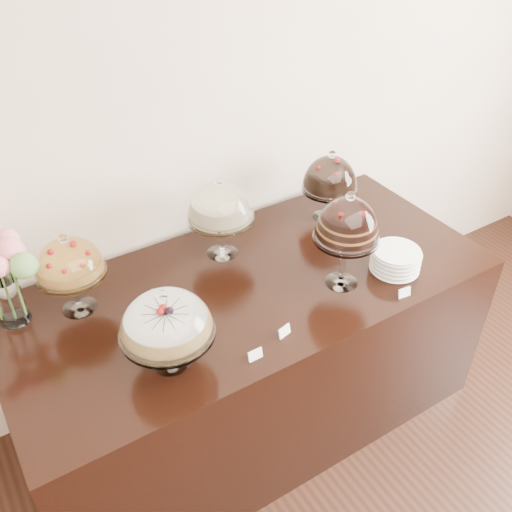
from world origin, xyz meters
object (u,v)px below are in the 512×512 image
cake_stand_sugar_sponge (166,319)px  cake_stand_fruit_tart (69,261)px  cake_stand_choco_layer (348,223)px  flower_vase (2,270)px  cake_stand_dark_choco (330,176)px  cake_stand_cheesecake (220,205)px  plate_stack (395,260)px  display_counter (251,353)px

cake_stand_sugar_sponge → cake_stand_fruit_tart: cake_stand_fruit_tart is taller
cake_stand_choco_layer → flower_vase: bearing=158.0°
cake_stand_dark_choco → cake_stand_cheesecake: bearing=178.9°
cake_stand_dark_choco → cake_stand_fruit_tart: size_ratio=1.00×
flower_vase → cake_stand_dark_choco: bearing=-2.0°
cake_stand_fruit_tart → plate_stack: 1.42m
cake_stand_dark_choco → cake_stand_fruit_tart: same height
cake_stand_cheesecake → flower_vase: (-0.94, 0.04, -0.01)m
flower_vase → cake_stand_sugar_sponge: bearing=-51.9°
flower_vase → plate_stack: 1.67m
cake_stand_choco_layer → display_counter: bearing=148.5°
cake_stand_dark_choco → cake_stand_sugar_sponge: bearing=-156.2°
cake_stand_sugar_sponge → cake_stand_choco_layer: size_ratio=0.76×
cake_stand_cheesecake → cake_stand_fruit_tart: (-0.70, -0.02, -0.02)m
plate_stack → cake_stand_dark_choco: bearing=88.5°
cake_stand_cheesecake → flower_vase: same height
cake_stand_sugar_sponge → flower_vase: (-0.43, 0.55, 0.04)m
cake_stand_choco_layer → cake_stand_dark_choco: (0.28, 0.46, -0.08)m
cake_stand_choco_layer → cake_stand_cheesecake: (-0.34, 0.48, -0.05)m
cake_stand_sugar_sponge → cake_stand_choco_layer: (0.85, 0.03, 0.09)m
cake_stand_choco_layer → flower_vase: 1.39m
cake_stand_choco_layer → cake_stand_sugar_sponge: bearing=-177.7°
flower_vase → display_counter: bearing=-18.1°
cake_stand_sugar_sponge → flower_vase: flower_vase is taller
cake_stand_choco_layer → cake_stand_dark_choco: bearing=59.0°
display_counter → flower_vase: bearing=161.9°
cake_stand_sugar_sponge → flower_vase: 0.70m
display_counter → cake_stand_cheesecake: cake_stand_cheesecake is taller
cake_stand_sugar_sponge → plate_stack: (1.12, -0.02, -0.17)m
cake_stand_sugar_sponge → cake_stand_fruit_tart: size_ratio=0.94×
cake_stand_choco_layer → plate_stack: cake_stand_choco_layer is taller
cake_stand_sugar_sponge → flower_vase: size_ratio=0.87×
display_counter → flower_vase: flower_vase is taller
cake_stand_sugar_sponge → cake_stand_fruit_tart: 0.53m
cake_stand_dark_choco → plate_stack: (-0.01, -0.52, -0.18)m
cake_stand_sugar_sponge → cake_stand_fruit_tart: (-0.20, 0.49, 0.02)m
flower_vase → plate_stack: size_ratio=1.85×
cake_stand_cheesecake → plate_stack: cake_stand_cheesecake is taller
cake_stand_cheesecake → cake_stand_dark_choco: size_ratio=1.08×
cake_stand_choco_layer → cake_stand_fruit_tart: 1.14m
display_counter → cake_stand_cheesecake: bearing=88.7°
cake_stand_cheesecake → flower_vase: bearing=177.5°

